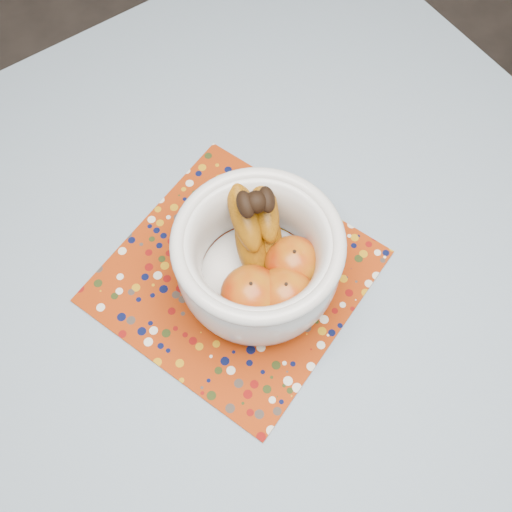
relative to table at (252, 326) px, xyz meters
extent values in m
plane|color=#2D2826|center=(0.00, 0.00, -0.67)|extent=(4.00, 4.00, 0.00)
cube|color=brown|center=(0.00, 0.00, 0.06)|extent=(1.20, 1.20, 0.04)
cylinder|color=brown|center=(0.53, 0.53, -0.32)|extent=(0.06, 0.06, 0.71)
cylinder|color=brown|center=(0.73, 0.13, -0.49)|extent=(0.03, 0.03, 0.37)
cylinder|color=brown|center=(1.01, 0.22, -0.49)|extent=(0.03, 0.03, 0.37)
cube|color=slate|center=(0.00, 0.00, 0.08)|extent=(1.32, 1.32, 0.01)
cube|color=#8D2A07|center=(0.01, 0.06, 0.09)|extent=(0.46, 0.46, 0.00)
cylinder|color=silver|center=(0.03, 0.03, 0.10)|extent=(0.12, 0.12, 0.01)
cylinder|color=silver|center=(0.03, 0.03, 0.11)|extent=(0.18, 0.18, 0.01)
torus|color=silver|center=(0.03, 0.03, 0.23)|extent=(0.24, 0.24, 0.02)
ellipsoid|color=maroon|center=(0.00, 0.00, 0.16)|extent=(0.09, 0.09, 0.08)
ellipsoid|color=maroon|center=(0.07, 0.00, 0.15)|extent=(0.08, 0.08, 0.07)
ellipsoid|color=maroon|center=(0.04, -0.03, 0.15)|extent=(0.09, 0.09, 0.08)
sphere|color=black|center=(0.06, 0.07, 0.24)|extent=(0.03, 0.03, 0.03)
camera|label=1|loc=(-0.18, -0.27, 0.95)|focal=42.00mm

